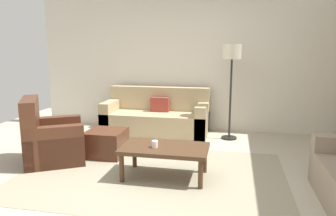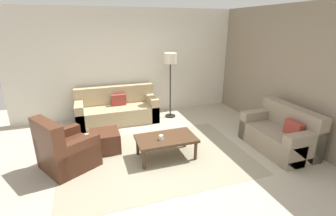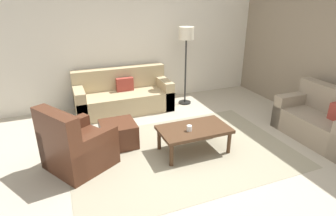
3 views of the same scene
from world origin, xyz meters
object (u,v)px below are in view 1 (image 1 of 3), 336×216
object	(u,v)px
armchair_leather	(49,141)
ottoman	(106,143)
lamp_standing	(232,61)
coffee_table	(165,150)
cup	(155,144)
couch_main	(157,117)

from	to	relation	value
armchair_leather	ottoman	size ratio (longest dim) A/B	1.96
lamp_standing	ottoman	bearing A→B (deg)	-143.92
coffee_table	lamp_standing	xyz separation A→B (m)	(0.78, 1.98, 1.05)
coffee_table	cup	size ratio (longest dim) A/B	12.44
ottoman	cup	distance (m)	1.21
ottoman	cup	world-z (taller)	cup
ottoman	coffee_table	distance (m)	1.25
coffee_table	cup	bearing A→B (deg)	-152.23
armchair_leather	lamp_standing	xyz separation A→B (m)	(2.55, 1.77, 1.10)
armchair_leather	coffee_table	distance (m)	1.79
couch_main	ottoman	world-z (taller)	couch_main
couch_main	coffee_table	world-z (taller)	couch_main
ottoman	lamp_standing	distance (m)	2.58
ottoman	armchair_leather	bearing A→B (deg)	-149.31
coffee_table	lamp_standing	world-z (taller)	lamp_standing
ottoman	coffee_table	world-z (taller)	coffee_table
ottoman	coffee_table	xyz separation A→B (m)	(1.07, -0.64, 0.16)
armchair_leather	coffee_table	bearing A→B (deg)	-6.92
ottoman	lamp_standing	xyz separation A→B (m)	(1.84, 1.34, 1.21)
lamp_standing	cup	bearing A→B (deg)	-113.57
couch_main	coffee_table	bearing A→B (deg)	-73.67
couch_main	armchair_leather	bearing A→B (deg)	-120.70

